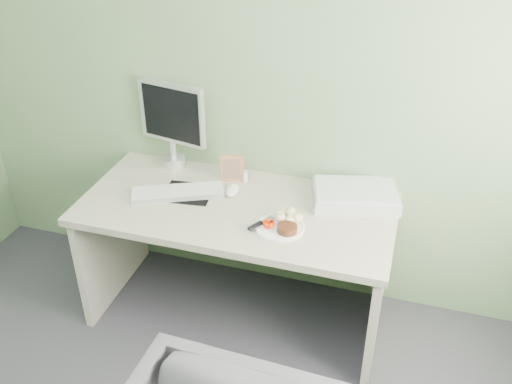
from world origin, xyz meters
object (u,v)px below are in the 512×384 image
(desk, at_px, (237,235))
(plate, at_px, (280,227))
(scanner, at_px, (355,196))
(monitor, at_px, (172,120))

(desk, relative_size, plate, 6.69)
(scanner, bearing_deg, monitor, 160.37)
(scanner, bearing_deg, desk, -173.63)
(plate, relative_size, monitor, 0.49)
(desk, xyz_separation_m, monitor, (-0.47, 0.31, 0.46))
(plate, height_order, monitor, monitor)
(plate, height_order, scanner, scanner)
(scanner, relative_size, monitor, 0.87)
(monitor, bearing_deg, desk, -22.12)
(desk, distance_m, monitor, 0.73)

